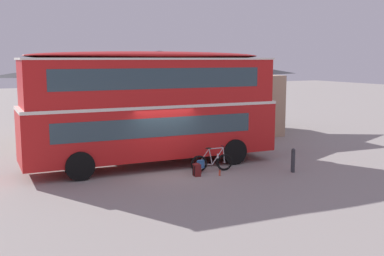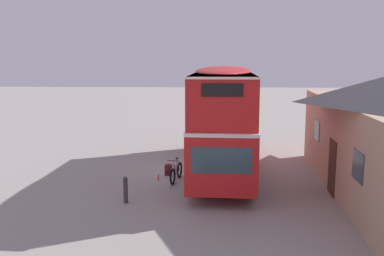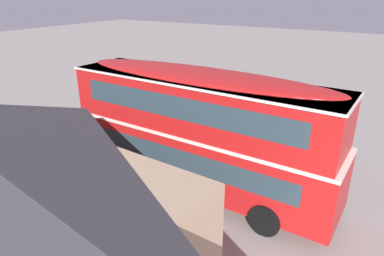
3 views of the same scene
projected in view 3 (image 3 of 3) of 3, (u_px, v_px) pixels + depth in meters
ground_plane at (211, 175)px, 14.75m from camera, size 120.00×120.00×0.00m
double_decker_bus at (199, 127)px, 12.82m from camera, size 10.69×2.92×4.79m
touring_bicycle at (189, 151)px, 16.08m from camera, size 1.74×0.52×1.01m
backpack_on_ground at (209, 154)px, 16.05m from camera, size 0.32×0.32×0.52m
water_bottle_red_squeeze at (197, 150)px, 16.77m from camera, size 0.07×0.07×0.25m
kerb_bollard at (159, 126)px, 18.67m from camera, size 0.16×0.16×0.97m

